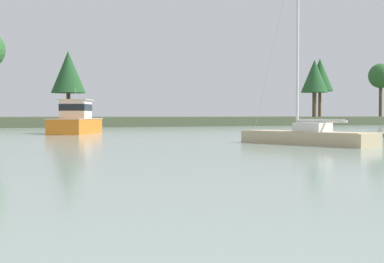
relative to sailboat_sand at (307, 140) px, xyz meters
The scene contains 7 objects.
far_shore_bank 72.77m from the sailboat_sand, 95.47° to the left, with size 236.73×41.50×1.49m, color #4C563D.
sailboat_sand is the anchor object (origin of this frame).
cruiser_orange 28.05m from the sailboat_sand, 110.35° to the left, with size 7.14×11.05×5.60m.
shore_tree_center_right 74.95m from the sailboat_sand, 93.03° to the left, with size 6.37×6.37×12.24m.
shore_tree_center_left 97.77m from the sailboat_sand, 47.55° to the left, with size 5.59×5.59×12.04m.
shore_tree_inland_a 65.82m from the sailboat_sand, 56.11° to the left, with size 4.77×4.77×10.19m.
shore_tree_left_mid 83.82m from the sailboat_sand, 55.43° to the left, with size 5.60×5.60×12.17m.
Camera 1 is at (-11.59, -10.78, 1.82)m, focal length 51.01 mm.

